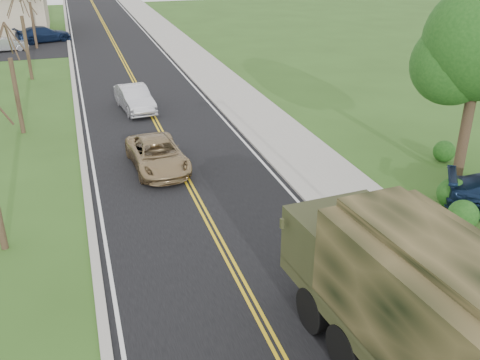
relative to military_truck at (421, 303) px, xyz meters
name	(u,v)px	position (x,y,z in m)	size (l,w,h in m)	color
road	(121,57)	(-2.59, 39.17, -2.27)	(8.00, 120.00, 0.01)	black
curb_right	(169,53)	(1.56, 39.17, -2.21)	(0.30, 120.00, 0.12)	#9E998E
sidewalk_right	(188,52)	(3.31, 39.17, -2.22)	(3.20, 120.00, 0.10)	#9E998E
curb_left	(71,59)	(-6.74, 39.17, -2.22)	(0.30, 120.00, 0.10)	#9E998E
leafy_tree	(480,51)	(8.41, 9.17, 3.22)	(4.83, 4.50, 8.10)	#38281C
bare_tree_b	(15,87)	(-9.59, 21.17, 0.21)	(1.83, 2.14, 5.73)	#38281C
bare_tree_c	(26,40)	(-9.59, 33.17, 0.51)	(2.04, 2.39, 6.42)	#38281C
bare_tree_d	(33,20)	(-9.59, 45.17, 0.28)	(1.88, 2.20, 5.91)	#38281C
military_truck	(421,303)	(0.00, 0.00, 0.00)	(3.41, 8.15, 3.96)	black
suv_champagne	(157,155)	(-3.54, 14.31, -1.61)	(2.21, 4.78, 1.33)	#987E56
sedan_silver	(135,99)	(-3.39, 23.35, -1.54)	(1.54, 4.42, 1.46)	silver
lot_car_silver	(6,44)	(-12.13, 44.55, -1.66)	(1.30, 3.72, 1.23)	#B0B0B5
lot_car_navy	(43,34)	(-9.01, 48.22, -1.52)	(2.12, 5.20, 1.51)	#101D3B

